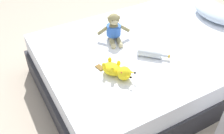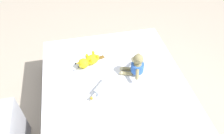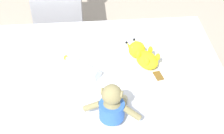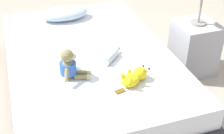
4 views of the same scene
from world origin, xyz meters
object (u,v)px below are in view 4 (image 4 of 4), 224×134
bed (89,72)px  nightstand (194,48)px  glass_bottle (111,57)px  plush_monkey (69,66)px  plush_yellow_creature (135,77)px  pillow (64,13)px

bed → nightstand: (1.04, 0.00, 0.05)m
bed → glass_bottle: glass_bottle is taller
bed → plush_monkey: size_ratio=7.24×
plush_yellow_creature → nightstand: bearing=32.7°
plush_yellow_creature → glass_bottle: size_ratio=1.45×
glass_bottle → bed: bearing=125.4°
pillow → nightstand: 1.33m
pillow → plush_monkey: (-0.16, -1.03, 0.04)m
pillow → glass_bottle: size_ratio=2.24×
bed → plush_yellow_creature: plush_yellow_creature is taller
bed → plush_monkey: bearing=-124.7°
pillow → nightstand: pillow is taller
glass_bottle → plush_yellow_creature: bearing=-78.7°
glass_bottle → pillow: bearing=102.6°
bed → nightstand: bearing=0.1°
plush_monkey → plush_yellow_creature: (0.43, -0.21, -0.05)m
plush_yellow_creature → nightstand: size_ratio=0.61×
pillow → nightstand: (1.11, -0.70, -0.22)m
glass_bottle → plush_monkey: bearing=-160.6°
bed → glass_bottle: size_ratio=9.51×
plush_monkey → plush_yellow_creature: bearing=-26.5°
plush_monkey → plush_yellow_creature: size_ratio=0.90×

